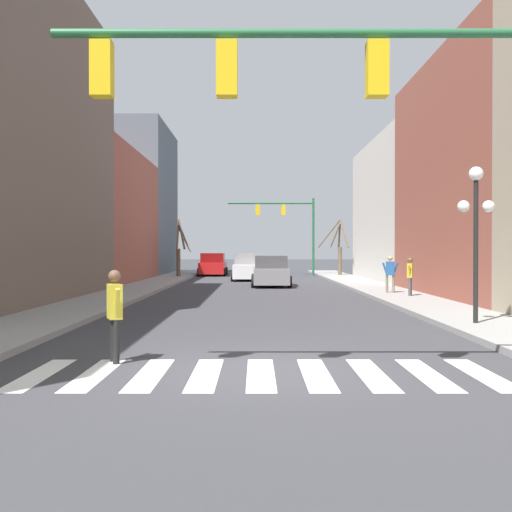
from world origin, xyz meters
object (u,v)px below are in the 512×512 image
(car_parked_left_near, at_px, (210,265))
(street_tree_left_near, at_px, (177,250))
(car_parked_right_mid, at_px, (268,272))
(traffic_signal_near, at_px, (355,101))
(pedestrian_on_right_sidewalk, at_px, (112,308))
(traffic_signal_far, at_px, (286,219))
(car_parked_right_near, at_px, (245,268))
(pedestrian_on_left_sidewalk, at_px, (407,273))
(street_tree_right_mid, at_px, (336,249))
(pedestrian_near_right_corner, at_px, (388,271))
(street_lamp_right_corner, at_px, (473,212))

(car_parked_left_near, height_order, street_tree_left_near, street_tree_left_near)
(street_tree_left_near, bearing_deg, car_parked_right_mid, -55.34)
(car_parked_right_mid, bearing_deg, traffic_signal_near, -178.27)
(pedestrian_on_right_sidewalk, bearing_deg, street_tree_left_near, 162.01)
(traffic_signal_far, relative_size, street_tree_left_near, 1.66)
(car_parked_right_near, distance_m, pedestrian_on_right_sidewalk, 29.33)
(car_parked_right_near, distance_m, pedestrian_on_left_sidewalk, 16.92)
(traffic_signal_far, bearing_deg, street_tree_right_mid, -29.61)
(car_parked_right_mid, bearing_deg, traffic_signal_far, -7.09)
(traffic_signal_near, xyz_separation_m, car_parked_right_mid, (-0.73, 24.29, -3.50))
(pedestrian_near_right_corner, bearing_deg, pedestrian_on_left_sidewalk, -64.04)
(car_parked_right_mid, bearing_deg, car_parked_left_near, 17.12)
(car_parked_left_near, bearing_deg, pedestrian_on_right_sidewalk, -178.63)
(car_parked_right_near, relative_size, pedestrian_on_left_sidewalk, 3.03)
(traffic_signal_near, distance_m, pedestrian_on_right_sidewalk, 5.49)
(car_parked_right_mid, height_order, pedestrian_on_right_sidewalk, car_parked_right_mid)
(traffic_signal_near, xyz_separation_m, pedestrian_on_right_sidewalk, (-4.10, 1.53, -3.31))
(street_lamp_right_corner, xyz_separation_m, pedestrian_near_right_corner, (0.25, 10.92, -1.89))
(traffic_signal_near, height_order, street_lamp_right_corner, traffic_signal_near)
(car_parked_right_mid, relative_size, car_parked_right_near, 1.02)
(pedestrian_on_left_sidewalk, height_order, pedestrian_on_right_sidewalk, pedestrian_on_left_sidewalk)
(traffic_signal_far, xyz_separation_m, street_tree_right_mid, (3.70, -2.11, -2.35))
(pedestrian_on_right_sidewalk, bearing_deg, street_tree_right_mid, 142.52)
(car_parked_right_near, relative_size, pedestrian_near_right_corner, 2.93)
(traffic_signal_far, bearing_deg, car_parked_left_near, -179.48)
(street_lamp_right_corner, bearing_deg, street_tree_left_near, 112.18)
(pedestrian_on_left_sidewalk, height_order, pedestrian_near_right_corner, pedestrian_near_right_corner)
(street_tree_right_mid, bearing_deg, traffic_signal_near, -97.42)
(street_tree_right_mid, bearing_deg, pedestrian_on_left_sidewalk, -89.77)
(pedestrian_near_right_corner, distance_m, street_tree_left_near, 19.83)
(pedestrian_near_right_corner, bearing_deg, car_parked_left_near, 126.08)
(traffic_signal_near, height_order, pedestrian_near_right_corner, traffic_signal_near)
(car_parked_right_near, height_order, street_tree_right_mid, street_tree_right_mid)
(street_lamp_right_corner, xyz_separation_m, street_tree_left_near, (-11.07, 27.16, -0.99))
(traffic_signal_near, xyz_separation_m, street_tree_right_mid, (4.68, 35.98, -2.20))
(car_parked_right_mid, relative_size, street_tree_right_mid, 1.15)
(car_parked_left_near, relative_size, pedestrian_on_right_sidewalk, 2.61)
(car_parked_right_near, bearing_deg, traffic_signal_near, 3.97)
(street_lamp_right_corner, xyz_separation_m, street_tree_right_mid, (0.60, 29.81, -0.90))
(street_lamp_right_corner, bearing_deg, car_parked_right_near, 104.18)
(car_parked_right_near, relative_size, street_tree_right_mid, 1.12)
(street_tree_right_mid, bearing_deg, pedestrian_near_right_corner, -91.05)
(car_parked_left_near, xyz_separation_m, street_tree_right_mid, (9.65, -2.05, 1.28))
(street_tree_right_mid, bearing_deg, street_tree_left_near, -167.23)
(traffic_signal_far, bearing_deg, car_parked_right_mid, -97.09)
(traffic_signal_far, distance_m, pedestrian_on_right_sidewalk, 37.07)
(car_parked_right_near, xyz_separation_m, street_tree_left_near, (-4.85, 2.54, 1.18))
(traffic_signal_far, xyz_separation_m, car_parked_right_near, (-3.12, -7.29, -3.62))
(traffic_signal_far, distance_m, street_tree_left_near, 9.59)
(car_parked_left_near, relative_size, car_parked_right_mid, 0.90)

